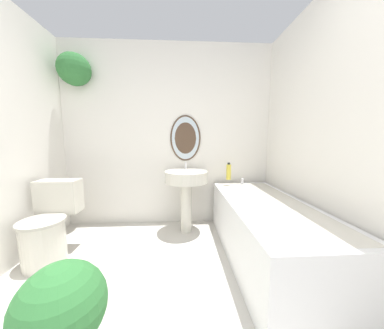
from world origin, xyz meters
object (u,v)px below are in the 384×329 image
object	(u,v)px
bathtub	(266,229)
shampoo_bottle	(229,172)
pedestal_sink	(186,184)
potted_plant	(62,309)
toilet	(49,226)

from	to	relation	value
bathtub	shampoo_bottle	distance (m)	0.85
pedestal_sink	shampoo_bottle	world-z (taller)	pedestal_sink
pedestal_sink	potted_plant	bearing A→B (deg)	-115.11
pedestal_sink	bathtub	size ratio (longest dim) A/B	0.51
toilet	shampoo_bottle	size ratio (longest dim) A/B	3.38
pedestal_sink	potted_plant	size ratio (longest dim) A/B	1.63
toilet	bathtub	bearing A→B (deg)	-2.91
toilet	bathtub	size ratio (longest dim) A/B	0.44
shampoo_bottle	pedestal_sink	bearing A→B (deg)	-170.67
toilet	pedestal_sink	size ratio (longest dim) A/B	0.85
toilet	potted_plant	bearing A→B (deg)	-54.31
bathtub	potted_plant	size ratio (longest dim) A/B	3.19
toilet	potted_plant	size ratio (longest dim) A/B	1.39
pedestal_sink	shampoo_bottle	xyz separation A→B (m)	(0.55, 0.09, 0.13)
bathtub	shampoo_bottle	world-z (taller)	shampoo_bottle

